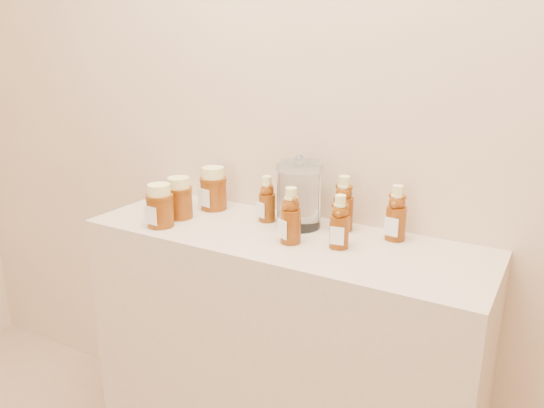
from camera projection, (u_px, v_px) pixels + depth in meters
The scene contains 11 objects.
wall_back at pixel (315, 73), 1.58m from camera, with size 3.50×0.02×2.70m, color tan.
display_table at pixel (281, 367), 1.68m from camera, with size 1.20×0.40×0.90m, color tan.
bear_bottle_back_left at pixel (267, 196), 1.64m from camera, with size 0.06×0.06×0.16m, color #5C2607, non-canonical shape.
bear_bottle_back_mid at pixel (344, 200), 1.56m from camera, with size 0.06×0.06×0.19m, color #5C2607, non-canonical shape.
bear_bottle_back_right at pixel (397, 209), 1.49m from camera, with size 0.06×0.06×0.18m, color #5C2607, non-canonical shape.
bear_bottle_front_left at pixel (291, 212), 1.46m from camera, with size 0.06×0.06×0.18m, color #5C2607, non-canonical shape.
bear_bottle_front_right at pixel (340, 218), 1.43m from camera, with size 0.06×0.06×0.17m, color #5C2607, non-canonical shape.
honey_jar_left at pixel (179, 198), 1.68m from camera, with size 0.08×0.08×0.13m, color #5C2607, non-canonical shape.
honey_jar_back at pixel (213, 188), 1.76m from camera, with size 0.09×0.09×0.14m, color #5C2607, non-canonical shape.
honey_jar_front at pixel (160, 205), 1.60m from camera, with size 0.08×0.08×0.13m, color #5C2607, non-canonical shape.
glass_canister at pixel (299, 192), 1.58m from camera, with size 0.14×0.14×0.22m, color white, non-canonical shape.
Camera 1 is at (0.70, 0.28, 1.45)m, focal length 35.00 mm.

